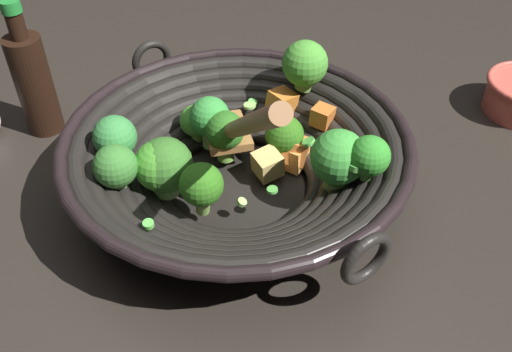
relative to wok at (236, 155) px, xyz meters
name	(u,v)px	position (x,y,z in m)	size (l,w,h in m)	color
ground_plane	(238,192)	(0.00, 0.00, -0.06)	(4.00, 4.00, 0.00)	#28231E
wok	(236,155)	(0.00, 0.00, 0.00)	(0.41, 0.38, 0.22)	black
soy_sauce_bottle	(33,81)	(0.21, 0.19, 0.02)	(0.05, 0.05, 0.18)	black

